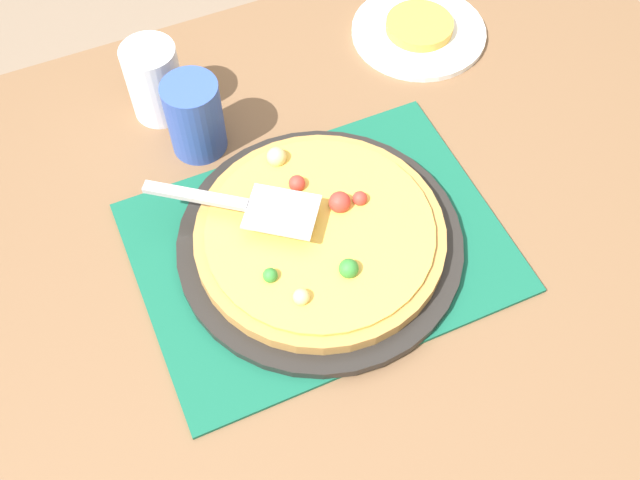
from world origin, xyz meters
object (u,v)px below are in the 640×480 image
(served_slice_right, at_px, (419,26))
(pizza_server, at_px, (246,205))
(cup_far, at_px, (195,117))
(pizza_pan, at_px, (320,243))
(cup_near, at_px, (155,81))
(plate_far_right, at_px, (419,32))
(pizza, at_px, (320,234))

(served_slice_right, xyz_separation_m, pizza_server, (-0.40, -0.26, 0.05))
(served_slice_right, height_order, cup_far, cup_far)
(cup_far, xyz_separation_m, pizza_server, (0.01, -0.18, 0.01))
(pizza_pan, height_order, cup_near, cup_near)
(plate_far_right, height_order, cup_near, cup_near)
(pizza_pan, relative_size, cup_far, 3.17)
(served_slice_right, height_order, cup_near, cup_near)
(served_slice_right, bearing_deg, plate_far_right, 0.00)
(served_slice_right, relative_size, cup_near, 0.92)
(pizza_pan, bearing_deg, cup_near, 110.14)
(pizza, height_order, cup_near, cup_near)
(served_slice_right, distance_m, cup_near, 0.44)
(served_slice_right, bearing_deg, cup_far, -169.05)
(plate_far_right, distance_m, cup_near, 0.44)
(served_slice_right, xyz_separation_m, cup_far, (-0.41, -0.08, 0.04))
(pizza, relative_size, cup_near, 2.75)
(pizza_pan, bearing_deg, pizza_server, 143.51)
(cup_far, bearing_deg, pizza, -69.42)
(pizza, height_order, served_slice_right, pizza)
(cup_near, xyz_separation_m, cup_far, (0.03, -0.09, 0.00))
(cup_far, distance_m, pizza_server, 0.18)
(pizza, distance_m, cup_near, 0.35)
(pizza, distance_m, plate_far_right, 0.45)
(pizza, xyz_separation_m, cup_near, (-0.12, 0.33, 0.03))
(pizza_pan, xyz_separation_m, pizza_server, (-0.08, 0.06, 0.06))
(cup_near, xyz_separation_m, pizza_server, (0.04, -0.27, 0.01))
(pizza, xyz_separation_m, pizza_server, (-0.08, 0.06, 0.04))
(pizza, bearing_deg, cup_far, 110.58)
(served_slice_right, bearing_deg, cup_near, 178.47)
(cup_near, distance_m, cup_far, 0.10)
(pizza, distance_m, served_slice_right, 0.45)
(pizza, distance_m, pizza_server, 0.10)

